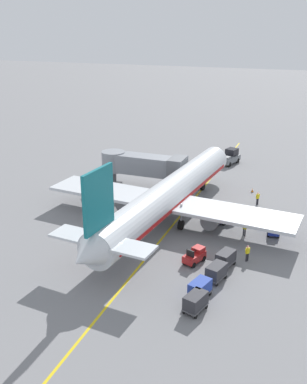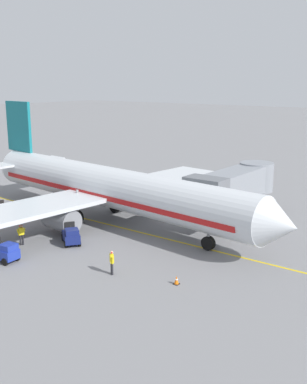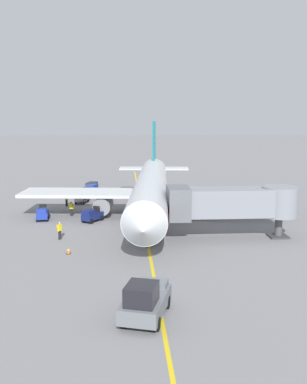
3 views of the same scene
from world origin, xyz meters
TOP-DOWN VIEW (x-y plane):
  - ground_plane at (0.00, 0.00)m, footprint 400.00×400.00m
  - gate_lead_in_line at (0.00, 0.00)m, footprint 0.24×80.00m
  - parked_airliner at (-0.92, 0.36)m, footprint 30.35×37.35m
  - jet_bridge at (-8.02, 9.58)m, footprint 12.37×3.50m
  - baggage_tug_lead at (11.23, 1.13)m, footprint 1.50×2.60m
  - baggage_tug_trailing at (5.67, 2.31)m, footprint 2.42×2.74m
  - baggage_tug_spare at (4.76, -8.21)m, footprint 1.97×2.76m
  - ground_crew_wing_walker at (8.20, 9.06)m, footprint 0.51×0.63m
  - ground_crew_marshaller at (8.26, -0.66)m, footprint 0.71×0.36m
  - safety_cone_nose_left at (6.85, 13.46)m, footprint 0.36×0.36m

SIDE VIEW (x-z plane):
  - ground_plane at x=0.00m, z-range 0.00..0.00m
  - gate_lead_in_line at x=0.00m, z-range 0.00..0.01m
  - safety_cone_nose_left at x=6.85m, z-range -0.01..0.58m
  - baggage_tug_lead at x=11.23m, z-range -0.10..1.52m
  - baggage_tug_trailing at x=5.67m, z-range -0.10..1.52m
  - baggage_tug_spare at x=4.76m, z-range -0.10..1.52m
  - ground_crew_wing_walker at x=8.20m, z-range 0.11..1.80m
  - ground_crew_marshaller at x=8.26m, z-range 0.11..1.80m
  - parked_airliner at x=-0.92m, z-range -2.13..8.50m
  - jet_bridge at x=-8.02m, z-range 0.96..5.94m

